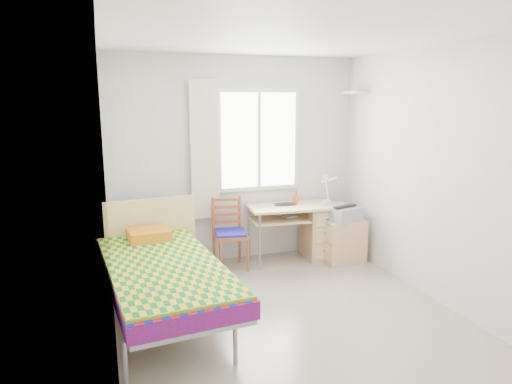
# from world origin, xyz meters

# --- Properties ---
(floor) EXTENTS (3.50, 3.50, 0.00)m
(floor) POSITION_xyz_m (0.00, 0.00, 0.00)
(floor) COLOR #BCAD93
(floor) RESTS_ON ground
(ceiling) EXTENTS (3.50, 3.50, 0.00)m
(ceiling) POSITION_xyz_m (0.00, 0.00, 2.60)
(ceiling) COLOR white
(ceiling) RESTS_ON wall_back
(wall_back) EXTENTS (3.20, 0.00, 3.20)m
(wall_back) POSITION_xyz_m (0.00, 1.75, 1.30)
(wall_back) COLOR silver
(wall_back) RESTS_ON ground
(wall_left) EXTENTS (0.00, 3.50, 3.50)m
(wall_left) POSITION_xyz_m (-1.60, 0.00, 1.30)
(wall_left) COLOR silver
(wall_left) RESTS_ON ground
(wall_right) EXTENTS (0.00, 3.50, 3.50)m
(wall_right) POSITION_xyz_m (1.60, 0.00, 1.30)
(wall_right) COLOR silver
(wall_right) RESTS_ON ground
(window) EXTENTS (1.10, 0.04, 1.30)m
(window) POSITION_xyz_m (0.30, 1.73, 1.55)
(window) COLOR white
(window) RESTS_ON wall_back
(curtain) EXTENTS (0.35, 0.05, 1.70)m
(curtain) POSITION_xyz_m (-0.42, 1.68, 1.45)
(curtain) COLOR white
(curtain) RESTS_ON wall_back
(floating_shelf) EXTENTS (0.20, 0.32, 0.03)m
(floating_shelf) POSITION_xyz_m (1.49, 1.40, 2.15)
(floating_shelf) COLOR white
(floating_shelf) RESTS_ON wall_right
(bed) EXTENTS (1.22, 2.28, 0.95)m
(bed) POSITION_xyz_m (-1.13, 0.43, 0.46)
(bed) COLOR #919399
(bed) RESTS_ON floor
(desk) EXTENTS (1.21, 0.63, 0.73)m
(desk) POSITION_xyz_m (0.98, 1.43, 0.40)
(desk) COLOR #D9BB71
(desk) RESTS_ON floor
(chair) EXTENTS (0.44, 0.44, 0.89)m
(chair) POSITION_xyz_m (-0.17, 1.45, 0.50)
(chair) COLOR maroon
(chair) RESTS_ON floor
(cabinet) EXTENTS (0.52, 0.46, 0.56)m
(cabinet) POSITION_xyz_m (1.25, 1.21, 0.28)
(cabinet) COLOR tan
(cabinet) RESTS_ON floor
(printer) EXTENTS (0.47, 0.51, 0.19)m
(printer) POSITION_xyz_m (1.22, 1.19, 0.65)
(printer) COLOR #95969C
(printer) RESTS_ON cabinet
(laptop) EXTENTS (0.32, 0.23, 0.02)m
(laptop) POSITION_xyz_m (0.58, 1.45, 0.74)
(laptop) COLOR black
(laptop) RESTS_ON desk
(pen_cup) EXTENTS (0.08, 0.08, 0.09)m
(pen_cup) POSITION_xyz_m (0.76, 1.57, 0.77)
(pen_cup) COLOR orange
(pen_cup) RESTS_ON desk
(task_lamp) EXTENTS (0.23, 0.32, 0.41)m
(task_lamp) POSITION_xyz_m (1.10, 1.34, 0.99)
(task_lamp) COLOR white
(task_lamp) RESTS_ON desk
(book) EXTENTS (0.23, 0.26, 0.02)m
(book) POSITION_xyz_m (0.52, 1.44, 0.59)
(book) COLOR gray
(book) RESTS_ON desk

